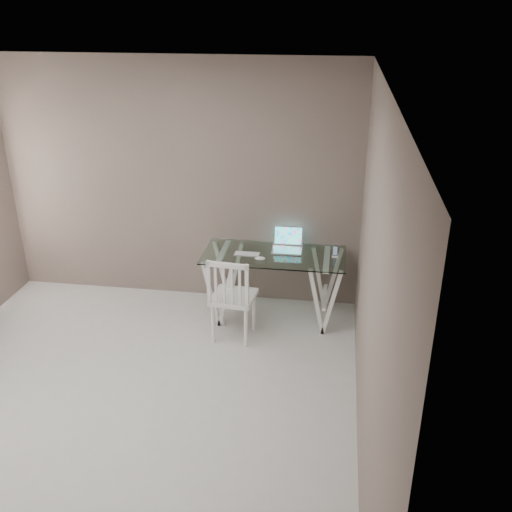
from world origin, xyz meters
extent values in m
plane|color=#BBB9B3|center=(0.00, 0.00, 0.00)|extent=(4.50, 4.50, 0.00)
cube|color=white|center=(0.00, 0.00, 2.70)|extent=(4.00, 4.50, 0.02)
cube|color=#706058|center=(0.00, 2.25, 1.35)|extent=(4.00, 0.02, 2.70)
cube|color=#706058|center=(2.00, 0.00, 1.35)|extent=(0.02, 4.50, 2.70)
cube|color=silver|center=(1.11, 1.84, 0.74)|extent=(1.50, 0.70, 0.01)
cube|color=white|center=(0.56, 1.84, 0.36)|extent=(0.24, 0.62, 0.72)
cube|color=white|center=(1.66, 1.84, 0.36)|extent=(0.24, 0.62, 0.72)
cube|color=white|center=(0.75, 1.39, 0.45)|extent=(0.46, 0.46, 0.04)
cylinder|color=white|center=(0.57, 1.23, 0.22)|extent=(0.04, 0.04, 0.43)
cylinder|color=white|center=(0.91, 1.20, 0.22)|extent=(0.04, 0.04, 0.43)
cylinder|color=white|center=(0.60, 1.57, 0.22)|extent=(0.04, 0.04, 0.43)
cylinder|color=white|center=(0.94, 1.54, 0.22)|extent=(0.04, 0.04, 0.43)
cube|color=white|center=(0.74, 1.19, 0.69)|extent=(0.42, 0.07, 0.47)
cube|color=silver|center=(1.23, 1.95, 0.75)|extent=(0.32, 0.22, 0.01)
cube|color=#19D899|center=(1.23, 2.10, 0.86)|extent=(0.32, 0.08, 0.21)
cube|color=silver|center=(0.82, 1.80, 0.75)|extent=(0.28, 0.12, 0.01)
ellipsoid|color=silver|center=(0.98, 1.68, 0.76)|extent=(0.11, 0.07, 0.04)
cube|color=white|center=(1.74, 1.87, 0.75)|extent=(0.06, 0.06, 0.01)
cube|color=black|center=(1.74, 1.88, 0.81)|extent=(0.05, 0.03, 0.10)
camera|label=1|loc=(1.72, -3.60, 3.19)|focal=40.00mm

